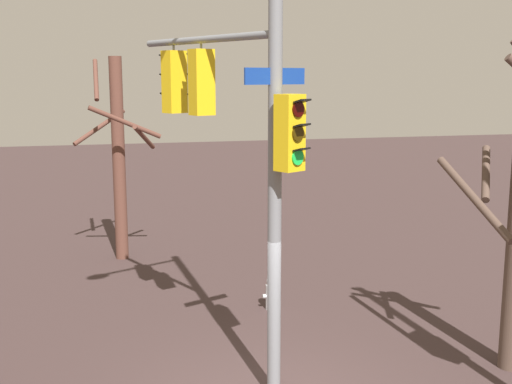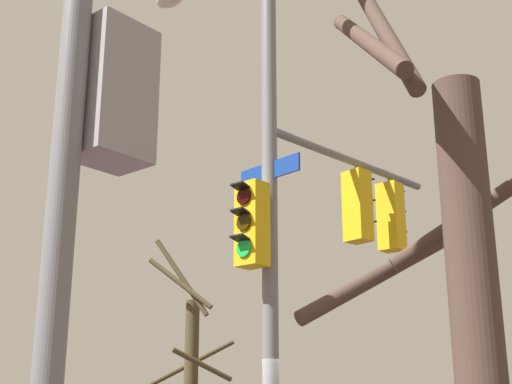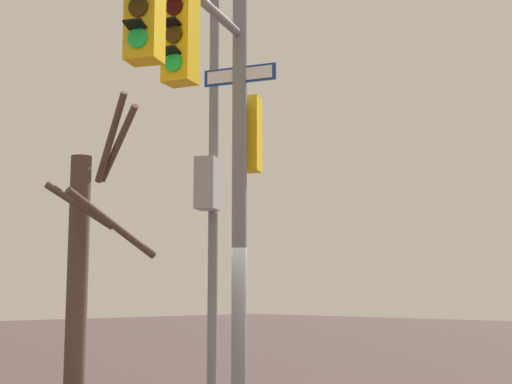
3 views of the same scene
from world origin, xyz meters
The scene contains 3 objects.
main_signal_pole_assembly centered at (-0.27, 1.03, 4.93)m, with size 2.98×4.60×8.99m.
secondary_pole_assembly centered at (3.95, -2.46, 4.08)m, with size 0.61×0.74×8.16m.
bare_tree_corner centered at (4.30, 0.30, 2.48)m, with size 1.69×1.95×5.54m.
Camera 3 is at (-7.10, 7.52, 1.89)m, focal length 51.52 mm.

